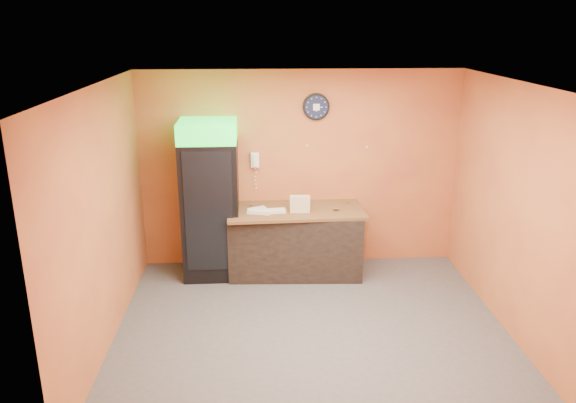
{
  "coord_description": "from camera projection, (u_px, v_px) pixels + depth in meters",
  "views": [
    {
      "loc": [
        -0.58,
        -5.7,
        3.41
      ],
      "look_at": [
        -0.24,
        0.6,
        1.38
      ],
      "focal_mm": 35.0,
      "sensor_mm": 36.0,
      "label": 1
    }
  ],
  "objects": [
    {
      "name": "beverage_cooler",
      "position": [
        210.0,
        202.0,
        7.63
      ],
      "size": [
        0.77,
        0.79,
        2.17
      ],
      "rotation": [
        0.0,
        0.0,
        0.01
      ],
      "color": "black",
      "rests_on": "floor"
    },
    {
      "name": "butcher_paper",
      "position": [
        295.0,
        210.0,
        7.73
      ],
      "size": [
        1.9,
        0.98,
        0.04
      ],
      "primitive_type": "cube",
      "rotation": [
        0.0,
        0.0,
        0.05
      ],
      "color": "brown",
      "rests_on": "prep_counter"
    },
    {
      "name": "wall_phone",
      "position": [
        255.0,
        160.0,
        7.84
      ],
      "size": [
        0.11,
        0.1,
        0.21
      ],
      "color": "white",
      "rests_on": "back_wall"
    },
    {
      "name": "right_wall",
      "position": [
        516.0,
        212.0,
        6.18
      ],
      "size": [
        0.02,
        4.0,
        2.8
      ],
      "primitive_type": "cube",
      "color": "#CC7739",
      "rests_on": "floor"
    },
    {
      "name": "ceiling",
      "position": [
        315.0,
        85.0,
        5.64
      ],
      "size": [
        4.5,
        4.0,
        0.02
      ],
      "primitive_type": "cube",
      "color": "white",
      "rests_on": "back_wall"
    },
    {
      "name": "prep_counter",
      "position": [
        295.0,
        242.0,
        7.87
      ],
      "size": [
        1.85,
        0.89,
        0.91
      ],
      "primitive_type": "cube",
      "rotation": [
        0.0,
        0.0,
        -0.04
      ],
      "color": "black",
      "rests_on": "floor"
    },
    {
      "name": "wall_clock",
      "position": [
        316.0,
        107.0,
        7.68
      ],
      "size": [
        0.37,
        0.06,
        0.37
      ],
      "color": "black",
      "rests_on": "back_wall"
    },
    {
      "name": "wrapped_sandwich_left",
      "position": [
        259.0,
        212.0,
        7.53
      ],
      "size": [
        0.33,
        0.2,
        0.04
      ],
      "primitive_type": "cube",
      "rotation": [
        0.0,
        0.0,
        -0.26
      ],
      "color": "silver",
      "rests_on": "butcher_paper"
    },
    {
      "name": "back_wall",
      "position": [
        300.0,
        170.0,
        7.97
      ],
      "size": [
        4.5,
        0.02,
        2.8
      ],
      "primitive_type": "cube",
      "color": "#CC7739",
      "rests_on": "floor"
    },
    {
      "name": "kitchen_tool",
      "position": [
        303.0,
        203.0,
        7.85
      ],
      "size": [
        0.06,
        0.06,
        0.06
      ],
      "primitive_type": "cylinder",
      "color": "silver",
      "rests_on": "butcher_paper"
    },
    {
      "name": "wrapped_sandwich_mid",
      "position": [
        274.0,
        211.0,
        7.56
      ],
      "size": [
        0.33,
        0.17,
        0.04
      ],
      "primitive_type": "cube",
      "rotation": [
        0.0,
        0.0,
        0.14
      ],
      "color": "silver",
      "rests_on": "butcher_paper"
    },
    {
      "name": "wrapped_sandwich_right",
      "position": [
        257.0,
        209.0,
        7.65
      ],
      "size": [
        0.27,
        0.2,
        0.04
      ],
      "primitive_type": "cube",
      "rotation": [
        0.0,
        0.0,
        0.45
      ],
      "color": "silver",
      "rests_on": "butcher_paper"
    },
    {
      "name": "floor",
      "position": [
        312.0,
        330.0,
        6.5
      ],
      "size": [
        4.5,
        4.5,
        0.0
      ],
      "primitive_type": "plane",
      "color": "#47474C",
      "rests_on": "ground"
    },
    {
      "name": "sub_roll_stack",
      "position": [
        300.0,
        204.0,
        7.56
      ],
      "size": [
        0.28,
        0.11,
        0.23
      ],
      "rotation": [
        0.0,
        0.0,
        -0.06
      ],
      "color": "beige",
      "rests_on": "butcher_paper"
    },
    {
      "name": "left_wall",
      "position": [
        102.0,
        220.0,
        5.95
      ],
      "size": [
        0.02,
        4.0,
        2.8
      ],
      "primitive_type": "cube",
      "color": "#CC7739",
      "rests_on": "floor"
    }
  ]
}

